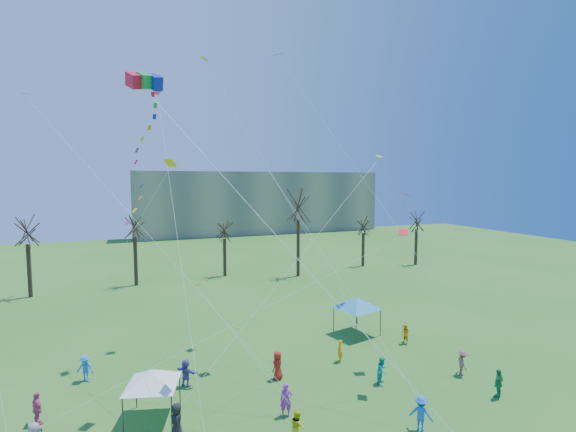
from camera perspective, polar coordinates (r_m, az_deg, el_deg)
name	(u,v)px	position (r m, az deg, el deg)	size (l,w,h in m)	color
distant_building	(258,202)	(101.80, -4.24, 2.00)	(60.00, 14.00, 15.00)	gray
bare_tree_row	(200,226)	(51.80, -12.38, -1.42)	(69.26, 9.34, 12.08)	black
big_box_kite	(148,160)	(21.33, -19.33, 7.55)	(6.80, 6.37, 22.31)	red
canopy_tent_white	(152,377)	(24.36, -18.74, -20.86)	(3.60, 3.60, 2.81)	#3F3F44
canopy_tent_blue	(357,303)	(34.88, 9.79, -12.08)	(4.12, 4.12, 3.17)	#3F3F44
festival_crowd	(258,393)	(24.94, -4.22, -23.82)	(26.15, 13.18, 1.86)	red
small_kites_aloft	(241,170)	(27.22, -6.67, 6.50)	(27.98, 16.20, 31.64)	#FF570D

